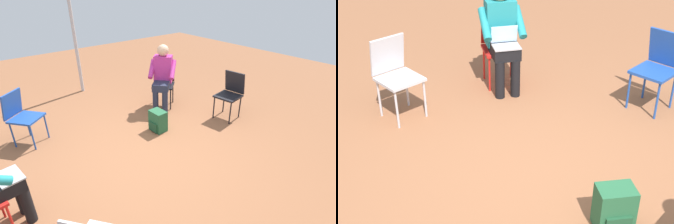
# 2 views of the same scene
# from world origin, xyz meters

# --- Properties ---
(ground_plane) EXTENTS (14.00, 14.00, 0.00)m
(ground_plane) POSITION_xyz_m (0.00, 0.00, 0.00)
(ground_plane) COLOR brown
(chair_southwest) EXTENTS (0.58, 0.57, 0.85)m
(chair_southwest) POSITION_xyz_m (-1.33, -1.28, 0.50)
(chair_southwest) COLOR #B7B7BC
(chair_southwest) RESTS_ON ground
(chair_west) EXTENTS (0.48, 0.45, 0.85)m
(chair_west) POSITION_xyz_m (-2.03, -0.14, 0.50)
(chair_west) COLOR red
(chair_west) RESTS_ON ground
(chair_northwest) EXTENTS (0.58, 0.58, 0.85)m
(chair_northwest) POSITION_xyz_m (-1.20, 1.48, 0.50)
(chair_northwest) COLOR #1E4799
(chair_northwest) RESTS_ON ground
(person_with_laptop) EXTENTS (0.56, 0.53, 1.24)m
(person_with_laptop) POSITION_xyz_m (-1.86, -0.12, 0.69)
(person_with_laptop) COLOR black
(person_with_laptop) RESTS_ON ground
(backpack_near_laptop_user) EXTENTS (0.26, 0.29, 0.36)m
(backpack_near_laptop_user) POSITION_xyz_m (0.61, 0.45, 0.16)
(backpack_near_laptop_user) COLOR #235B38
(backpack_near_laptop_user) RESTS_ON ground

